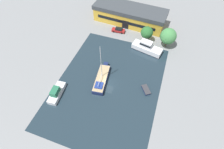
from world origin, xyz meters
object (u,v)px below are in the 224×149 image
at_px(quay_tree_near_building, 147,33).
at_px(cabin_boat, 56,93).
at_px(warehouse_building, 130,15).
at_px(sailboat_moored, 102,79).
at_px(small_dinghy, 146,90).
at_px(motor_cruiser, 147,48).
at_px(parked_car, 118,30).
at_px(quay_tree_by_water, 168,36).

xyz_separation_m(quay_tree_near_building, cabin_boat, (-17.37, -28.59, -2.81)).
relative_size(warehouse_building, sailboat_moored, 2.20).
height_order(quay_tree_near_building, cabin_boat, quay_tree_near_building).
bearing_deg(sailboat_moored, small_dinghy, -4.53).
distance_m(sailboat_moored, small_dinghy, 12.55).
distance_m(quay_tree_near_building, sailboat_moored, 21.94).
bearing_deg(cabin_boat, quay_tree_near_building, 53.03).
height_order(warehouse_building, small_dinghy, warehouse_building).
distance_m(small_dinghy, cabin_boat, 23.76).
bearing_deg(motor_cruiser, parked_car, 73.83).
xyz_separation_m(warehouse_building, quay_tree_by_water, (15.06, -8.84, 1.10)).
height_order(warehouse_building, quay_tree_near_building, warehouse_building).
bearing_deg(cabin_boat, warehouse_building, 70.63).
bearing_deg(parked_car, cabin_boat, 162.75).
distance_m(quay_tree_near_building, parked_car, 10.80).
bearing_deg(motor_cruiser, quay_tree_by_water, -40.83).
distance_m(motor_cruiser, cabin_boat, 30.64).
distance_m(quay_tree_by_water, parked_car, 17.44).
xyz_separation_m(quay_tree_by_water, parked_car, (-17.01, 1.91, -3.32)).
bearing_deg(quay_tree_near_building, small_dinghy, -76.77).
bearing_deg(quay_tree_near_building, cabin_boat, -121.27).
bearing_deg(small_dinghy, quay_tree_by_water, 48.59).
height_order(quay_tree_near_building, motor_cruiser, quay_tree_near_building).
relative_size(motor_cruiser, cabin_boat, 1.44).
relative_size(quay_tree_by_water, motor_cruiser, 0.66).
xyz_separation_m(parked_car, sailboat_moored, (2.30, -22.08, -0.07)).
height_order(quay_tree_by_water, small_dinghy, quay_tree_by_water).
bearing_deg(parked_car, small_dinghy, -149.31).
relative_size(parked_car, cabin_boat, 0.67).
distance_m(parked_car, sailboat_moored, 22.20).
bearing_deg(sailboat_moored, motor_cruiser, 52.25).
bearing_deg(small_dinghy, parked_car, 89.77).
relative_size(sailboat_moored, cabin_boat, 1.73).
bearing_deg(motor_cruiser, quay_tree_near_building, 28.36).
relative_size(motor_cruiser, small_dinghy, 2.88).
bearing_deg(quay_tree_by_water, cabin_boat, -130.25).
distance_m(sailboat_moored, motor_cruiser, 18.43).
relative_size(small_dinghy, cabin_boat, 0.50).
bearing_deg(quay_tree_near_building, parked_car, 169.79).
distance_m(warehouse_building, motor_cruiser, 16.25).
height_order(motor_cruiser, small_dinghy, motor_cruiser).
relative_size(quay_tree_near_building, cabin_boat, 0.82).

